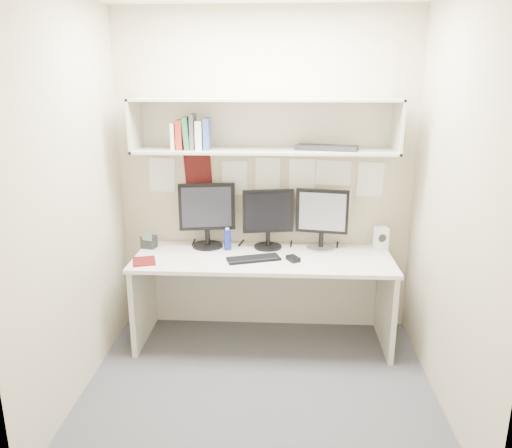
# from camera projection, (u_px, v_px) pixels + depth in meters

# --- Properties ---
(floor) EXTENTS (2.40, 2.00, 0.01)m
(floor) POSITION_uv_depth(u_px,v_px,m) (259.00, 387.00, 3.46)
(floor) COLOR #404045
(floor) RESTS_ON ground
(wall_back) EXTENTS (2.40, 0.02, 2.60)m
(wall_back) POSITION_uv_depth(u_px,v_px,m) (265.00, 176.00, 4.06)
(wall_back) COLOR #B6A98B
(wall_back) RESTS_ON ground
(wall_front) EXTENTS (2.40, 0.02, 2.60)m
(wall_front) POSITION_uv_depth(u_px,v_px,m) (248.00, 261.00, 2.14)
(wall_front) COLOR #B6A98B
(wall_front) RESTS_ON ground
(wall_left) EXTENTS (0.02, 2.00, 2.60)m
(wall_left) POSITION_uv_depth(u_px,v_px,m) (71.00, 203.00, 3.16)
(wall_left) COLOR #B6A98B
(wall_left) RESTS_ON ground
(wall_right) EXTENTS (0.02, 2.00, 2.60)m
(wall_right) POSITION_uv_depth(u_px,v_px,m) (456.00, 208.00, 3.04)
(wall_right) COLOR #B6A98B
(wall_right) RESTS_ON ground
(desk) EXTENTS (2.00, 0.70, 0.73)m
(desk) POSITION_uv_depth(u_px,v_px,m) (263.00, 299.00, 3.98)
(desk) COLOR silver
(desk) RESTS_ON floor
(overhead_hutch) EXTENTS (2.00, 0.38, 0.40)m
(overhead_hutch) POSITION_uv_depth(u_px,v_px,m) (265.00, 125.00, 3.81)
(overhead_hutch) COLOR beige
(overhead_hutch) RESTS_ON wall_back
(pinned_papers) EXTENTS (1.92, 0.01, 0.48)m
(pinned_papers) POSITION_uv_depth(u_px,v_px,m) (265.00, 182.00, 4.07)
(pinned_papers) COLOR white
(pinned_papers) RESTS_ON wall_back
(monitor_left) EXTENTS (0.45, 0.25, 0.53)m
(monitor_left) POSITION_uv_depth(u_px,v_px,m) (207.00, 213.00, 4.04)
(monitor_left) COLOR black
(monitor_left) RESTS_ON desk
(monitor_center) EXTENTS (0.41, 0.23, 0.48)m
(monitor_center) POSITION_uv_depth(u_px,v_px,m) (268.00, 217.00, 4.02)
(monitor_center) COLOR black
(monitor_center) RESTS_ON desk
(monitor_right) EXTENTS (0.42, 0.23, 0.49)m
(monitor_right) POSITION_uv_depth(u_px,v_px,m) (322.00, 217.00, 4.00)
(monitor_right) COLOR #A5A5AA
(monitor_right) RESTS_ON desk
(keyboard) EXTENTS (0.43, 0.26, 0.02)m
(keyboard) POSITION_uv_depth(u_px,v_px,m) (254.00, 259.00, 3.80)
(keyboard) COLOR black
(keyboard) RESTS_ON desk
(mouse) EXTENTS (0.12, 0.13, 0.03)m
(mouse) POSITION_uv_depth(u_px,v_px,m) (293.00, 259.00, 3.78)
(mouse) COLOR black
(mouse) RESTS_ON desk
(speaker) EXTENTS (0.12, 0.12, 0.19)m
(speaker) POSITION_uv_depth(u_px,v_px,m) (381.00, 238.00, 4.01)
(speaker) COLOR silver
(speaker) RESTS_ON desk
(blue_bottle) EXTENTS (0.06, 0.06, 0.18)m
(blue_bottle) POSITION_uv_depth(u_px,v_px,m) (227.00, 239.00, 4.01)
(blue_bottle) COLOR navy
(blue_bottle) RESTS_ON desk
(maroon_notebook) EXTENTS (0.22, 0.24, 0.01)m
(maroon_notebook) POSITION_uv_depth(u_px,v_px,m) (144.00, 261.00, 3.76)
(maroon_notebook) COLOR #520E0E
(maroon_notebook) RESTS_ON desk
(desk_phone) EXTENTS (0.13, 0.12, 0.13)m
(desk_phone) POSITION_uv_depth(u_px,v_px,m) (149.00, 242.00, 4.07)
(desk_phone) COLOR black
(desk_phone) RESTS_ON desk
(book_stack) EXTENTS (0.29, 0.16, 0.27)m
(book_stack) POSITION_uv_depth(u_px,v_px,m) (192.00, 134.00, 3.78)
(book_stack) COLOR white
(book_stack) RESTS_ON overhead_hutch
(hutch_tray) EXTENTS (0.49, 0.27, 0.03)m
(hutch_tray) POSITION_uv_depth(u_px,v_px,m) (327.00, 148.00, 3.78)
(hutch_tray) COLOR black
(hutch_tray) RESTS_ON overhead_hutch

